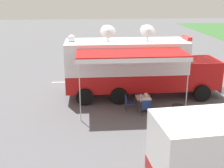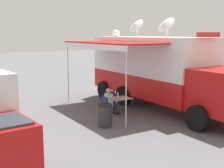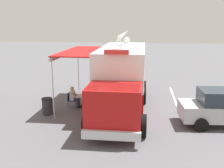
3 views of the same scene
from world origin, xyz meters
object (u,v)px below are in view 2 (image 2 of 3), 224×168
(command_truck, at_px, (159,69))
(trash_bin, at_px, (105,115))
(folding_chair_at_table, at_px, (107,104))
(water_bottle, at_px, (118,95))
(folding_chair_beside_table, at_px, (112,99))
(folding_table, at_px, (121,99))
(seated_responder, at_px, (110,101))

(command_truck, distance_m, trash_bin, 4.39)
(trash_bin, bearing_deg, folding_chair_at_table, -123.08)
(water_bottle, height_order, folding_chair_at_table, water_bottle)
(folding_chair_at_table, height_order, folding_chair_beside_table, same)
(command_truck, height_order, folding_table, command_truck)
(command_truck, bearing_deg, seated_responder, -0.74)
(command_truck, bearing_deg, folding_table, -0.89)
(command_truck, height_order, trash_bin, command_truck)
(folding_chair_at_table, xyz_separation_m, trash_bin, (0.92, 1.41, -0.06))
(folding_chair_at_table, bearing_deg, water_bottle, -167.40)
(folding_chair_at_table, distance_m, folding_chair_beside_table, 1.17)
(water_bottle, relative_size, seated_responder, 0.18)
(seated_responder, xyz_separation_m, trash_bin, (1.11, 1.41, -0.20))
(folding_table, xyz_separation_m, seated_responder, (0.61, -0.00, -0.02))
(command_truck, relative_size, folding_table, 11.84)
(folding_chair_at_table, bearing_deg, trash_bin, 56.92)
(seated_responder, bearing_deg, folding_table, 179.81)
(water_bottle, xyz_separation_m, folding_chair_at_table, (0.70, 0.16, -0.32))
(water_bottle, distance_m, folding_chair_at_table, 0.79)
(folding_table, relative_size, seated_responder, 0.64)
(folding_chair_at_table, bearing_deg, command_truck, 179.32)
(folding_chair_beside_table, relative_size, trash_bin, 0.96)
(folding_table, bearing_deg, folding_chair_beside_table, -90.32)
(folding_chair_beside_table, bearing_deg, seated_responder, 54.01)
(folding_chair_beside_table, distance_m, seated_responder, 1.06)
(folding_chair_beside_table, xyz_separation_m, trash_bin, (1.72, 2.26, -0.06))
(folding_chair_at_table, relative_size, folding_chair_beside_table, 1.00)
(command_truck, relative_size, water_bottle, 42.39)
(folding_chair_beside_table, bearing_deg, folding_chair_at_table, 46.51)
(water_bottle, bearing_deg, folding_table, 121.85)
(command_truck, xyz_separation_m, water_bottle, (2.28, -0.19, -1.11))
(folding_table, bearing_deg, folding_chair_at_table, -0.12)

